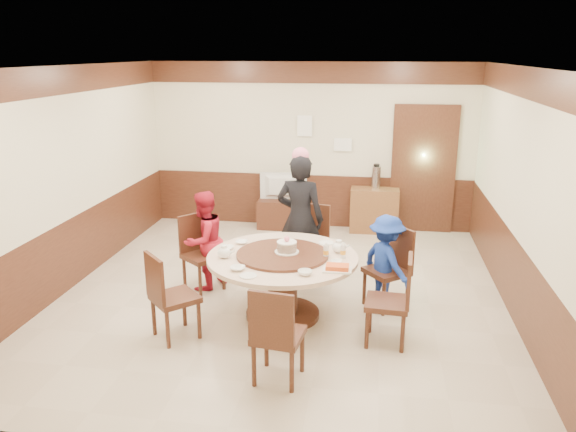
% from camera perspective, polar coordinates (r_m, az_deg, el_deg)
% --- Properties ---
extents(room, '(6.00, 6.04, 2.84)m').
position_cam_1_polar(room, '(6.84, -0.57, 0.40)').
color(room, beige).
rests_on(room, ground).
extents(banquet_table, '(1.71, 1.71, 0.78)m').
position_cam_1_polar(banquet_table, '(6.42, -0.56, -5.86)').
color(banquet_table, '#422114').
rests_on(banquet_table, ground).
extents(chair_0, '(0.62, 0.62, 0.97)m').
position_cam_1_polar(chair_0, '(6.87, 10.07, -6.65)').
color(chair_0, '#422114').
rests_on(chair_0, ground).
extents(chair_1, '(0.51, 0.52, 0.97)m').
position_cam_1_polar(chair_1, '(7.66, 2.33, -3.94)').
color(chair_1, '#422114').
rests_on(chair_1, ground).
extents(chair_2, '(0.62, 0.62, 0.97)m').
position_cam_1_polar(chair_2, '(7.33, -8.66, -5.08)').
color(chair_2, '#422114').
rests_on(chair_2, ground).
extents(chair_3, '(0.62, 0.62, 0.97)m').
position_cam_1_polar(chair_3, '(6.19, -11.53, -9.44)').
color(chair_3, '#422114').
rests_on(chair_3, ground).
extents(chair_4, '(0.49, 0.50, 0.97)m').
position_cam_1_polar(chair_4, '(5.34, -1.05, -13.52)').
color(chair_4, '#422114').
rests_on(chair_4, ground).
extents(chair_5, '(0.48, 0.47, 0.97)m').
position_cam_1_polar(chair_5, '(6.06, 10.17, -9.96)').
color(chair_5, '#422114').
rests_on(chair_5, ground).
extents(person_standing, '(0.67, 0.48, 1.72)m').
position_cam_1_polar(person_standing, '(7.32, 1.24, -0.33)').
color(person_standing, black).
rests_on(person_standing, ground).
extents(person_red, '(0.72, 0.78, 1.28)m').
position_cam_1_polar(person_red, '(7.25, -8.53, -2.48)').
color(person_red, '#AF172A').
rests_on(person_red, ground).
extents(person_blue, '(0.80, 0.84, 1.14)m').
position_cam_1_polar(person_blue, '(6.75, 9.94, -4.63)').
color(person_blue, navy).
rests_on(person_blue, ground).
extents(birthday_cake, '(0.28, 0.28, 0.19)m').
position_cam_1_polar(birthday_cake, '(6.34, -0.13, -3.14)').
color(birthday_cake, white).
rests_on(birthday_cake, banquet_table).
extents(teapot_left, '(0.17, 0.15, 0.13)m').
position_cam_1_polar(teapot_left, '(6.31, -6.50, -3.71)').
color(teapot_left, white).
rests_on(teapot_left, banquet_table).
extents(teapot_right, '(0.17, 0.15, 0.13)m').
position_cam_1_polar(teapot_right, '(6.45, 5.16, -3.19)').
color(teapot_right, white).
rests_on(teapot_right, banquet_table).
extents(bowl_0, '(0.15, 0.15, 0.04)m').
position_cam_1_polar(bowl_0, '(6.75, -4.73, -2.67)').
color(bowl_0, white).
rests_on(bowl_0, banquet_table).
extents(bowl_1, '(0.15, 0.15, 0.05)m').
position_cam_1_polar(bowl_1, '(5.82, 1.74, -5.77)').
color(bowl_1, white).
rests_on(bowl_1, banquet_table).
extents(bowl_2, '(0.16, 0.16, 0.04)m').
position_cam_1_polar(bowl_2, '(5.96, -5.15, -5.32)').
color(bowl_2, white).
rests_on(bowl_2, banquet_table).
extents(bowl_3, '(0.13, 0.13, 0.04)m').
position_cam_1_polar(bowl_3, '(6.12, 4.93, -4.71)').
color(bowl_3, white).
rests_on(bowl_3, banquet_table).
extents(bowl_4, '(0.15, 0.15, 0.04)m').
position_cam_1_polar(bowl_4, '(6.57, -6.22, -3.24)').
color(bowl_4, white).
rests_on(bowl_4, banquet_table).
extents(saucer_near, '(0.18, 0.18, 0.01)m').
position_cam_1_polar(saucer_near, '(5.80, -4.08, -6.07)').
color(saucer_near, white).
rests_on(saucer_near, banquet_table).
extents(saucer_far, '(0.18, 0.18, 0.01)m').
position_cam_1_polar(saucer_far, '(6.76, 3.91, -2.73)').
color(saucer_far, white).
rests_on(saucer_far, banquet_table).
extents(shrimp_platter, '(0.30, 0.20, 0.06)m').
position_cam_1_polar(shrimp_platter, '(5.94, 5.04, -5.29)').
color(shrimp_platter, white).
rests_on(shrimp_platter, banquet_table).
extents(bottle_0, '(0.06, 0.06, 0.16)m').
position_cam_1_polar(bottle_0, '(6.26, 3.88, -3.61)').
color(bottle_0, white).
rests_on(bottle_0, banquet_table).
extents(bottle_1, '(0.06, 0.06, 0.16)m').
position_cam_1_polar(bottle_1, '(6.28, 5.62, -3.59)').
color(bottle_1, white).
rests_on(bottle_1, banquet_table).
extents(tv_stand, '(0.85, 0.45, 0.50)m').
position_cam_1_polar(tv_stand, '(9.74, -0.50, 0.23)').
color(tv_stand, '#422114').
rests_on(tv_stand, ground).
extents(television, '(0.81, 0.18, 0.46)m').
position_cam_1_polar(television, '(9.61, -0.50, 2.99)').
color(television, gray).
rests_on(television, tv_stand).
extents(side_cabinet, '(0.80, 0.40, 0.75)m').
position_cam_1_polar(side_cabinet, '(9.61, 8.75, 0.59)').
color(side_cabinet, brown).
rests_on(side_cabinet, ground).
extents(thermos, '(0.15, 0.15, 0.38)m').
position_cam_1_polar(thermos, '(9.47, 8.93, 3.88)').
color(thermos, silver).
rests_on(thermos, side_cabinet).
extents(notice_left, '(0.25, 0.00, 0.35)m').
position_cam_1_polar(notice_left, '(9.58, 1.70, 9.13)').
color(notice_left, white).
rests_on(notice_left, room).
extents(notice_right, '(0.30, 0.00, 0.22)m').
position_cam_1_polar(notice_right, '(9.56, 5.58, 7.23)').
color(notice_right, white).
rests_on(notice_right, room).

